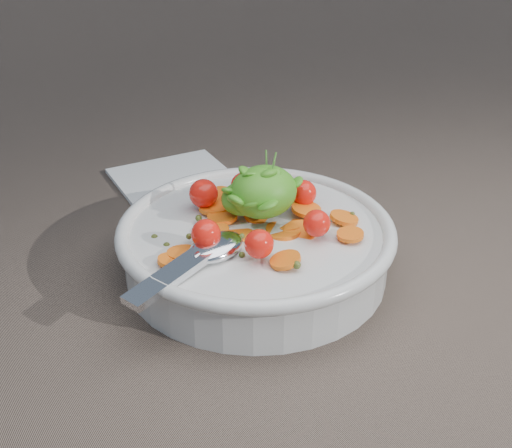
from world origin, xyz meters
TOP-DOWN VIEW (x-y plane):
  - ground at (0.00, 0.00)m, footprint 6.00×6.00m
  - bowl at (0.03, 0.01)m, footprint 0.29×0.27m
  - napkin at (0.06, 0.25)m, footprint 0.16×0.14m

SIDE VIEW (x-z plane):
  - ground at x=0.00m, z-range 0.00..0.00m
  - napkin at x=0.06m, z-range 0.00..0.01m
  - bowl at x=0.03m, z-range -0.03..0.09m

